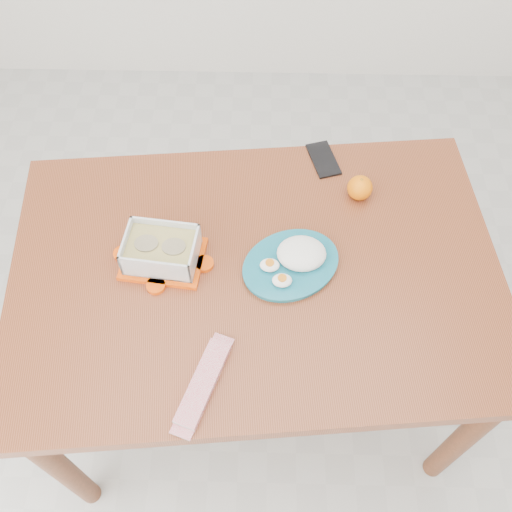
{
  "coord_description": "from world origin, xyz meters",
  "views": [
    {
      "loc": [
        -0.03,
        -0.69,
        1.97
      ],
      "look_at": [
        -0.04,
        0.07,
        0.81
      ],
      "focal_mm": 40.0,
      "sensor_mm": 36.0,
      "label": 1
    }
  ],
  "objects_px": {
    "dining_table": "(256,288)",
    "orange_fruit": "(360,188)",
    "smartphone": "(323,159)",
    "rice_plate": "(294,260)",
    "food_container": "(161,251)"
  },
  "relations": [
    {
      "from": "dining_table",
      "to": "rice_plate",
      "type": "relative_size",
      "value": 3.85
    },
    {
      "from": "orange_fruit",
      "to": "rice_plate",
      "type": "height_order",
      "value": "same"
    },
    {
      "from": "dining_table",
      "to": "food_container",
      "type": "height_order",
      "value": "food_container"
    },
    {
      "from": "smartphone",
      "to": "food_container",
      "type": "bearing_deg",
      "value": -156.61
    },
    {
      "from": "dining_table",
      "to": "rice_plate",
      "type": "bearing_deg",
      "value": 3.51
    },
    {
      "from": "dining_table",
      "to": "rice_plate",
      "type": "height_order",
      "value": "rice_plate"
    },
    {
      "from": "food_container",
      "to": "rice_plate",
      "type": "relative_size",
      "value": 0.64
    },
    {
      "from": "rice_plate",
      "to": "smartphone",
      "type": "height_order",
      "value": "rice_plate"
    },
    {
      "from": "orange_fruit",
      "to": "smartphone",
      "type": "height_order",
      "value": "orange_fruit"
    },
    {
      "from": "dining_table",
      "to": "orange_fruit",
      "type": "distance_m",
      "value": 0.39
    },
    {
      "from": "food_container",
      "to": "orange_fruit",
      "type": "distance_m",
      "value": 0.56
    },
    {
      "from": "rice_plate",
      "to": "dining_table",
      "type": "bearing_deg",
      "value": 158.92
    },
    {
      "from": "smartphone",
      "to": "dining_table",
      "type": "bearing_deg",
      "value": -132.86
    },
    {
      "from": "dining_table",
      "to": "smartphone",
      "type": "bearing_deg",
      "value": 58.05
    },
    {
      "from": "dining_table",
      "to": "orange_fruit",
      "type": "height_order",
      "value": "orange_fruit"
    }
  ]
}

